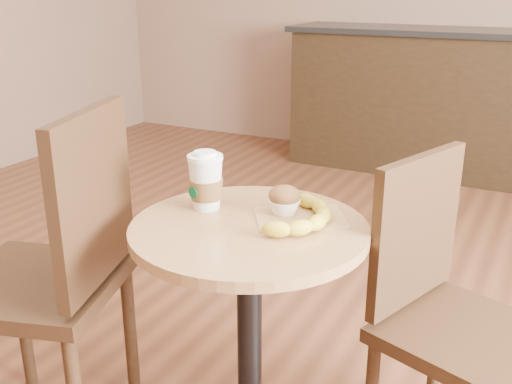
{
  "coord_description": "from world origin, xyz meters",
  "views": [
    {
      "loc": [
        0.73,
        -1.29,
        1.36
      ],
      "look_at": [
        0.05,
        0.04,
        0.83
      ],
      "focal_mm": 42.0,
      "sensor_mm": 36.0,
      "label": 1
    }
  ],
  "objects_px": {
    "chair_left": "(57,270)",
    "chair_right": "(448,311)",
    "muffin": "(284,200)",
    "banana": "(306,217)",
    "cafe_table": "(249,306)",
    "coffee_cup": "(206,183)"
  },
  "relations": [
    {
      "from": "chair_left",
      "to": "chair_right",
      "type": "height_order",
      "value": "chair_left"
    },
    {
      "from": "chair_right",
      "to": "muffin",
      "type": "height_order",
      "value": "chair_right"
    },
    {
      "from": "muffin",
      "to": "chair_right",
      "type": "bearing_deg",
      "value": 13.58
    },
    {
      "from": "muffin",
      "to": "banana",
      "type": "xyz_separation_m",
      "value": [
        0.08,
        -0.04,
        -0.02
      ]
    },
    {
      "from": "muffin",
      "to": "cafe_table",
      "type": "bearing_deg",
      "value": -114.62
    },
    {
      "from": "chair_right",
      "to": "banana",
      "type": "xyz_separation_m",
      "value": [
        -0.36,
        -0.15,
        0.26
      ]
    },
    {
      "from": "chair_right",
      "to": "coffee_cup",
      "type": "xyz_separation_m",
      "value": [
        -0.66,
        -0.16,
        0.32
      ]
    },
    {
      "from": "chair_right",
      "to": "muffin",
      "type": "relative_size",
      "value": 10.27
    },
    {
      "from": "chair_right",
      "to": "banana",
      "type": "height_order",
      "value": "chair_right"
    },
    {
      "from": "cafe_table",
      "to": "chair_left",
      "type": "bearing_deg",
      "value": -162.08
    },
    {
      "from": "banana",
      "to": "chair_left",
      "type": "bearing_deg",
      "value": -157.55
    },
    {
      "from": "banana",
      "to": "cafe_table",
      "type": "bearing_deg",
      "value": -149.91
    },
    {
      "from": "cafe_table",
      "to": "muffin",
      "type": "distance_m",
      "value": 0.31
    },
    {
      "from": "coffee_cup",
      "to": "banana",
      "type": "bearing_deg",
      "value": 18.02
    },
    {
      "from": "cafe_table",
      "to": "chair_left",
      "type": "xyz_separation_m",
      "value": [
        -0.54,
        -0.17,
        0.07
      ]
    },
    {
      "from": "coffee_cup",
      "to": "chair_left",
      "type": "bearing_deg",
      "value": -132.73
    },
    {
      "from": "cafe_table",
      "to": "coffee_cup",
      "type": "distance_m",
      "value": 0.36
    },
    {
      "from": "coffee_cup",
      "to": "muffin",
      "type": "relative_size",
      "value": 1.84
    },
    {
      "from": "cafe_table",
      "to": "chair_left",
      "type": "distance_m",
      "value": 0.57
    },
    {
      "from": "coffee_cup",
      "to": "muffin",
      "type": "xyz_separation_m",
      "value": [
        0.22,
        0.06,
        -0.03
      ]
    },
    {
      "from": "chair_right",
      "to": "muffin",
      "type": "xyz_separation_m",
      "value": [
        -0.45,
        -0.11,
        0.28
      ]
    },
    {
      "from": "chair_right",
      "to": "banana",
      "type": "distance_m",
      "value": 0.47
    }
  ]
}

